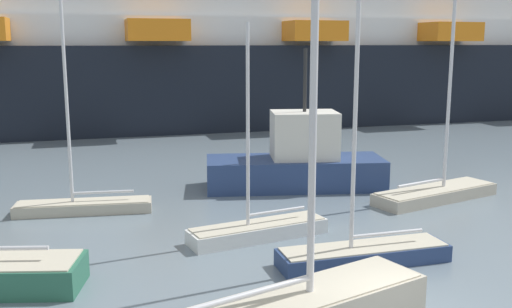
{
  "coord_description": "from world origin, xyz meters",
  "views": [
    {
      "loc": [
        -6.82,
        -10.14,
        6.2
      ],
      "look_at": [
        0.0,
        12.03,
        1.78
      ],
      "focal_mm": 41.17,
      "sensor_mm": 36.0,
      "label": 1
    }
  ],
  "objects_px": {
    "sailboat_6": "(84,203)",
    "cruise_ship": "(276,51)",
    "sailboat_2": "(363,250)",
    "sailboat_5": "(290,307)",
    "sailboat_7": "(436,188)",
    "fishing_boat_1": "(298,161)",
    "sailboat_0": "(258,228)"
  },
  "relations": [
    {
      "from": "sailboat_0",
      "to": "sailboat_5",
      "type": "xyz_separation_m",
      "value": [
        -1.21,
        -6.19,
        0.27
      ]
    },
    {
      "from": "sailboat_0",
      "to": "sailboat_7",
      "type": "bearing_deg",
      "value": -173.66
    },
    {
      "from": "sailboat_5",
      "to": "sailboat_7",
      "type": "xyz_separation_m",
      "value": [
        9.4,
        8.59,
        -0.14
      ]
    },
    {
      "from": "fishing_boat_1",
      "to": "cruise_ship",
      "type": "xyz_separation_m",
      "value": [
        7.08,
        23.55,
        4.33
      ]
    },
    {
      "from": "sailboat_0",
      "to": "sailboat_6",
      "type": "xyz_separation_m",
      "value": [
        -5.31,
        4.69,
        0.03
      ]
    },
    {
      "from": "sailboat_5",
      "to": "sailboat_7",
      "type": "height_order",
      "value": "sailboat_5"
    },
    {
      "from": "sailboat_2",
      "to": "cruise_ship",
      "type": "relative_size",
      "value": 0.08
    },
    {
      "from": "sailboat_0",
      "to": "cruise_ship",
      "type": "height_order",
      "value": "cruise_ship"
    },
    {
      "from": "sailboat_7",
      "to": "fishing_boat_1",
      "type": "xyz_separation_m",
      "value": [
        -4.55,
        3.54,
        0.67
      ]
    },
    {
      "from": "sailboat_6",
      "to": "sailboat_0",
      "type": "bearing_deg",
      "value": 146.2
    },
    {
      "from": "sailboat_2",
      "to": "sailboat_6",
      "type": "bearing_deg",
      "value": -44.51
    },
    {
      "from": "sailboat_2",
      "to": "cruise_ship",
      "type": "xyz_separation_m",
      "value": [
        8.51,
        32.45,
        5.08
      ]
    },
    {
      "from": "sailboat_2",
      "to": "sailboat_6",
      "type": "distance_m",
      "value": 10.72
    },
    {
      "from": "sailboat_7",
      "to": "sailboat_0",
      "type": "bearing_deg",
      "value": -178.03
    },
    {
      "from": "sailboat_0",
      "to": "fishing_boat_1",
      "type": "relative_size",
      "value": 0.85
    },
    {
      "from": "sailboat_2",
      "to": "cruise_ship",
      "type": "bearing_deg",
      "value": -103.73
    },
    {
      "from": "sailboat_2",
      "to": "sailboat_7",
      "type": "xyz_separation_m",
      "value": [
        5.98,
        5.35,
        0.08
      ]
    },
    {
      "from": "sailboat_7",
      "to": "sailboat_2",
      "type": "bearing_deg",
      "value": -152.49
    },
    {
      "from": "fishing_boat_1",
      "to": "sailboat_2",
      "type": "bearing_deg",
      "value": -86.75
    },
    {
      "from": "sailboat_5",
      "to": "sailboat_6",
      "type": "relative_size",
      "value": 1.58
    },
    {
      "from": "sailboat_6",
      "to": "cruise_ship",
      "type": "height_order",
      "value": "cruise_ship"
    },
    {
      "from": "sailboat_2",
      "to": "sailboat_5",
      "type": "relative_size",
      "value": 0.68
    },
    {
      "from": "sailboat_5",
      "to": "cruise_ship",
      "type": "height_order",
      "value": "cruise_ship"
    },
    {
      "from": "sailboat_5",
      "to": "sailboat_6",
      "type": "distance_m",
      "value": 11.63
    },
    {
      "from": "fishing_boat_1",
      "to": "cruise_ship",
      "type": "height_order",
      "value": "cruise_ship"
    },
    {
      "from": "fishing_boat_1",
      "to": "cruise_ship",
      "type": "bearing_deg",
      "value": 85.62
    },
    {
      "from": "sailboat_2",
      "to": "fishing_boat_1",
      "type": "relative_size",
      "value": 1.04
    },
    {
      "from": "fishing_boat_1",
      "to": "sailboat_6",
      "type": "bearing_deg",
      "value": -159.67
    },
    {
      "from": "sailboat_7",
      "to": "cruise_ship",
      "type": "relative_size",
      "value": 0.1
    },
    {
      "from": "sailboat_6",
      "to": "cruise_ship",
      "type": "bearing_deg",
      "value": -115.2
    },
    {
      "from": "sailboat_6",
      "to": "cruise_ship",
      "type": "xyz_separation_m",
      "value": [
        16.03,
        24.8,
        5.1
      ]
    },
    {
      "from": "sailboat_0",
      "to": "sailboat_7",
      "type": "height_order",
      "value": "sailboat_7"
    }
  ]
}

